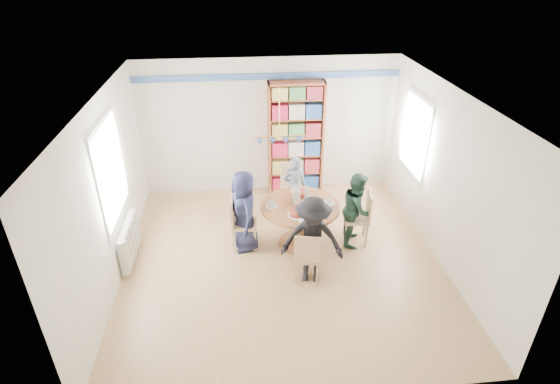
{
  "coord_description": "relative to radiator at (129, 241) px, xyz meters",
  "views": [
    {
      "loc": [
        -0.62,
        -5.59,
        4.4
      ],
      "look_at": [
        0.0,
        0.4,
        1.05
      ],
      "focal_mm": 28.0,
      "sensor_mm": 36.0,
      "label": 1
    }
  ],
  "objects": [
    {
      "name": "tableware",
      "position": [
        2.73,
        0.19,
        0.47
      ],
      "size": [
        1.15,
        1.15,
        0.3
      ],
      "color": "white",
      "rests_on": "dining_table"
    },
    {
      "name": "bookshelf",
      "position": [
        2.93,
        2.04,
        0.77
      ],
      "size": [
        1.08,
        0.33,
        2.28
      ],
      "color": "brown",
      "rests_on": "ground"
    },
    {
      "name": "person_far",
      "position": [
        2.78,
        1.06,
        0.25
      ],
      "size": [
        0.46,
        0.32,
        1.2
      ],
      "primitive_type": "imported",
      "rotation": [
        0.0,
        0.0,
        3.22
      ],
      "color": "gray",
      "rests_on": "ground"
    },
    {
      "name": "person_left",
      "position": [
        1.84,
        0.15,
        0.35
      ],
      "size": [
        0.61,
        0.77,
        1.4
      ],
      "primitive_type": "imported",
      "rotation": [
        0.0,
        0.0,
        -1.31
      ],
      "color": "#171A33",
      "rests_on": "ground"
    },
    {
      "name": "chair_near",
      "position": [
        2.73,
        -0.82,
        0.13
      ],
      "size": [
        0.46,
        0.46,
        0.87
      ],
      "color": "#D6B583",
      "rests_on": "ground"
    },
    {
      "name": "person_near",
      "position": [
        2.8,
        -0.78,
        0.36
      ],
      "size": [
        1.0,
        0.7,
        1.41
      ],
      "primitive_type": "imported",
      "rotation": [
        0.0,
        0.0,
        -0.21
      ],
      "color": "black",
      "rests_on": "ground"
    },
    {
      "name": "radiator",
      "position": [
        0.0,
        0.0,
        0.0
      ],
      "size": [
        0.12,
        1.0,
        0.6
      ],
      "color": "silver",
      "rests_on": "ground"
    },
    {
      "name": "ground",
      "position": [
        2.42,
        -0.3,
        -0.35
      ],
      "size": [
        5.0,
        5.0,
        0.0
      ],
      "primitive_type": "plane",
      "color": "tan"
    },
    {
      "name": "chair_right",
      "position": [
        3.79,
        0.13,
        0.17
      ],
      "size": [
        0.48,
        0.48,
        0.94
      ],
      "color": "#D6B583",
      "rests_on": "ground"
    },
    {
      "name": "dining_table",
      "position": [
        2.76,
        0.16,
        0.21
      ],
      "size": [
        1.3,
        1.3,
        0.75
      ],
      "color": "brown",
      "rests_on": "ground"
    },
    {
      "name": "chair_far",
      "position": [
        2.78,
        1.21,
        0.19
      ],
      "size": [
        0.48,
        0.48,
        0.98
      ],
      "color": "#D6B583",
      "rests_on": "ground"
    },
    {
      "name": "chair_left",
      "position": [
        1.75,
        0.18,
        0.16
      ],
      "size": [
        0.43,
        0.43,
        0.93
      ],
      "color": "#D6B583",
      "rests_on": "ground"
    },
    {
      "name": "person_right",
      "position": [
        3.7,
        0.13,
        0.29
      ],
      "size": [
        0.66,
        0.75,
        1.28
      ],
      "primitive_type": "imported",
      "rotation": [
        0.0,
        0.0,
        1.25
      ],
      "color": "#1A3529",
      "rests_on": "ground"
    },
    {
      "name": "room_shell",
      "position": [
        2.16,
        0.57,
        1.3
      ],
      "size": [
        5.0,
        5.0,
        5.0
      ],
      "color": "white",
      "rests_on": "ground"
    }
  ]
}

